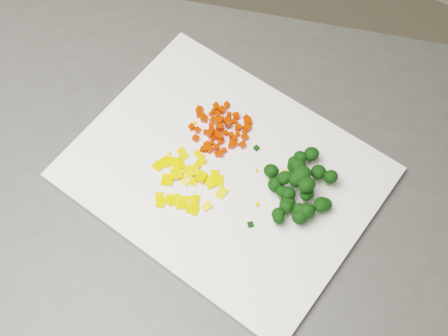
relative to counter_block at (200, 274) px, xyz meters
The scene contains 158 objects.
counter_block is the anchor object (origin of this frame).
cutting_board 0.46m from the counter_block, 44.44° to the left, with size 0.43×0.34×0.01m, color white.
carrot_pile 0.48m from the counter_block, 94.93° to the left, with size 0.10×0.10×0.03m, color red, non-canonical shape.
pepper_pile 0.47m from the counter_block, 83.26° to the right, with size 0.11×0.11×0.02m, color yellow, non-canonical shape.
broccoli_pile 0.51m from the counter_block, 24.87° to the left, with size 0.11×0.11×0.05m, color black, non-canonical shape.
carrot_cube_0 0.47m from the counter_block, 102.79° to the left, with size 0.01×0.01×0.01m, color red.
carrot_cube_1 0.47m from the counter_block, 116.45° to the left, with size 0.01×0.01×0.01m, color red.
carrot_cube_2 0.47m from the counter_block, 100.42° to the left, with size 0.01×0.01×0.01m, color red.
carrot_cube_3 0.47m from the counter_block, 116.05° to the left, with size 0.01×0.01×0.01m, color red.
carrot_cube_4 0.48m from the counter_block, 99.20° to the left, with size 0.01×0.01×0.01m, color red.
carrot_cube_5 0.47m from the counter_block, 73.42° to the left, with size 0.01×0.01×0.01m, color red.
carrot_cube_6 0.48m from the counter_block, 78.57° to the left, with size 0.01×0.01×0.01m, color red.
carrot_cube_7 0.48m from the counter_block, 99.83° to the left, with size 0.01×0.01×0.01m, color red.
carrot_cube_8 0.48m from the counter_block, 106.94° to the left, with size 0.01×0.01×0.01m, color red.
carrot_cube_9 0.48m from the counter_block, 92.61° to the left, with size 0.01×0.01×0.01m, color red.
carrot_cube_10 0.48m from the counter_block, 81.15° to the left, with size 0.01×0.01×0.01m, color red.
carrot_cube_11 0.48m from the counter_block, 95.73° to the left, with size 0.01×0.01×0.01m, color red.
carrot_cube_12 0.48m from the counter_block, 103.06° to the left, with size 0.01×0.01×0.01m, color red.
carrot_cube_13 0.48m from the counter_block, 76.87° to the left, with size 0.01×0.01×0.01m, color red.
carrot_cube_14 0.47m from the counter_block, 73.16° to the left, with size 0.01×0.01×0.01m, color red.
carrot_cube_15 0.48m from the counter_block, 103.56° to the left, with size 0.01×0.01×0.01m, color red.
carrot_cube_16 0.48m from the counter_block, 89.82° to the left, with size 0.01×0.01×0.01m, color red.
carrot_cube_17 0.48m from the counter_block, 100.51° to the left, with size 0.01×0.01×0.01m, color red.
carrot_cube_18 0.47m from the counter_block, 98.39° to the left, with size 0.01×0.01×0.01m, color red.
carrot_cube_19 0.48m from the counter_block, 89.58° to the left, with size 0.01×0.01×0.01m, color red.
carrot_cube_20 0.47m from the counter_block, 96.87° to the left, with size 0.01×0.01×0.01m, color red.
carrot_cube_21 0.47m from the counter_block, 95.54° to the left, with size 0.01×0.01×0.01m, color red.
carrot_cube_22 0.47m from the counter_block, 87.29° to the left, with size 0.01×0.01×0.01m, color red.
carrot_cube_23 0.48m from the counter_block, 102.74° to the left, with size 0.01×0.01×0.01m, color red.
carrot_cube_24 0.47m from the counter_block, 86.98° to the left, with size 0.01×0.01×0.01m, color red.
carrot_cube_25 0.48m from the counter_block, 101.00° to the left, with size 0.01×0.01×0.01m, color red.
carrot_cube_26 0.47m from the counter_block, 71.81° to the left, with size 0.01×0.01×0.01m, color red.
carrot_cube_27 0.48m from the counter_block, 77.16° to the left, with size 0.01×0.01×0.01m, color red.
carrot_cube_28 0.48m from the counter_block, 80.41° to the left, with size 0.01×0.01×0.01m, color red.
carrot_cube_29 0.48m from the counter_block, 75.69° to the left, with size 0.01×0.01×0.01m, color red.
carrot_cube_30 0.48m from the counter_block, 71.93° to the left, with size 0.01×0.01×0.01m, color red.
carrot_cube_31 0.47m from the counter_block, 75.31° to the left, with size 0.01×0.01×0.01m, color red.
carrot_cube_32 0.48m from the counter_block, 99.46° to the left, with size 0.01×0.01×0.01m, color red.
carrot_cube_33 0.48m from the counter_block, 78.61° to the left, with size 0.01×0.01×0.01m, color red.
carrot_cube_34 0.47m from the counter_block, 93.76° to the left, with size 0.01×0.01×0.01m, color red.
carrot_cube_35 0.48m from the counter_block, 88.40° to the left, with size 0.01×0.01×0.01m, color red.
carrot_cube_36 0.48m from the counter_block, 98.27° to the left, with size 0.01×0.01×0.01m, color red.
carrot_cube_37 0.48m from the counter_block, 94.92° to the left, with size 0.01×0.01×0.01m, color red.
carrot_cube_38 0.48m from the counter_block, 80.14° to the left, with size 0.01×0.01×0.01m, color red.
carrot_cube_39 0.47m from the counter_block, 72.27° to the left, with size 0.01×0.01×0.01m, color red.
carrot_cube_40 0.47m from the counter_block, 96.19° to the left, with size 0.01×0.01×0.01m, color red.
carrot_cube_41 0.48m from the counter_block, 117.35° to the left, with size 0.01×0.01×0.01m, color red.
carrot_cube_42 0.48m from the counter_block, 87.91° to the left, with size 0.01×0.01×0.01m, color red.
carrot_cube_43 0.47m from the counter_block, 97.58° to the left, with size 0.01×0.01×0.01m, color red.
carrot_cube_44 0.48m from the counter_block, 107.72° to the left, with size 0.01×0.01×0.01m, color red.
carrot_cube_45 0.47m from the counter_block, 73.94° to the left, with size 0.01×0.01×0.01m, color red.
carrot_cube_46 0.47m from the counter_block, 85.95° to the left, with size 0.01×0.01×0.01m, color red.
carrot_cube_47 0.48m from the counter_block, 101.21° to the left, with size 0.01×0.01×0.01m, color red.
carrot_cube_48 0.48m from the counter_block, 90.18° to the left, with size 0.01×0.01×0.01m, color red.
carrot_cube_49 0.47m from the counter_block, 75.30° to the left, with size 0.01×0.01×0.01m, color red.
carrot_cube_50 0.47m from the counter_block, 84.08° to the left, with size 0.01×0.01×0.01m, color red.
carrot_cube_51 0.47m from the counter_block, 94.15° to the left, with size 0.01×0.01×0.01m, color red.
carrot_cube_52 0.48m from the counter_block, 113.54° to the left, with size 0.01×0.01×0.01m, color red.
carrot_cube_53 0.48m from the counter_block, 67.02° to the left, with size 0.01×0.01×0.01m, color red.
carrot_cube_54 0.47m from the counter_block, 90.76° to the left, with size 0.01×0.01×0.01m, color red.
carrot_cube_55 0.48m from the counter_block, 111.87° to the left, with size 0.01×0.01×0.01m, color red.
carrot_cube_56 0.48m from the counter_block, 98.66° to the left, with size 0.01×0.01×0.01m, color red.
carrot_cube_57 0.47m from the counter_block, 122.87° to the left, with size 0.01×0.01×0.01m, color red.
carrot_cube_58 0.48m from the counter_block, 94.74° to the left, with size 0.01×0.01×0.01m, color red.
carrot_cube_59 0.48m from the counter_block, 82.35° to the left, with size 0.01×0.01×0.01m, color red.
carrot_cube_60 0.47m from the counter_block, 77.40° to the left, with size 0.01×0.01×0.01m, color red.
carrot_cube_61 0.47m from the counter_block, 81.84° to the left, with size 0.01×0.01×0.01m, color red.
carrot_cube_62 0.47m from the counter_block, 106.53° to the left, with size 0.01×0.01×0.01m, color red.
carrot_cube_63 0.47m from the counter_block, 96.34° to the left, with size 0.01×0.01×0.01m, color red.
carrot_cube_64 0.48m from the counter_block, 98.05° to the left, with size 0.01×0.01×0.01m, color red.
carrot_cube_65 0.48m from the counter_block, 105.60° to the left, with size 0.01×0.01×0.01m, color red.
carrot_cube_66 0.47m from the counter_block, 96.99° to the left, with size 0.01×0.01×0.01m, color red.
carrot_cube_67 0.47m from the counter_block, 99.16° to the left, with size 0.01×0.01×0.01m, color red.
carrot_cube_68 0.48m from the counter_block, 93.34° to the left, with size 0.01×0.01×0.01m, color red.
carrot_cube_69 0.48m from the counter_block, 106.50° to the left, with size 0.01×0.01×0.01m, color red.
carrot_cube_70 0.48m from the counter_block, 117.08° to the left, with size 0.01×0.01×0.01m, color red.
carrot_cube_71 0.48m from the counter_block, 93.89° to the left, with size 0.01×0.01×0.01m, color red.
carrot_cube_72 0.48m from the counter_block, 83.24° to the left, with size 0.01×0.01×0.01m, color red.
carrot_cube_73 0.47m from the counter_block, 89.94° to the left, with size 0.01×0.01×0.01m, color red.
carrot_cube_74 0.48m from the counter_block, 100.57° to the left, with size 0.01×0.01×0.01m, color red.
pepper_chunk_0 0.47m from the counter_block, behind, with size 0.02×0.01×0.00m, color yellow.
pepper_chunk_1 0.46m from the counter_block, 88.34° to the right, with size 0.02×0.01×0.00m, color yellow.
pepper_chunk_2 0.46m from the counter_block, 25.60° to the left, with size 0.02×0.01×0.00m, color yellow.
pepper_chunk_3 0.46m from the counter_block, 98.95° to the right, with size 0.01×0.01×0.00m, color yellow.
pepper_chunk_4 0.46m from the counter_block, 158.96° to the left, with size 0.01×0.01×0.00m, color yellow.
pepper_chunk_5 0.46m from the counter_block, 136.47° to the right, with size 0.02×0.02×0.00m, color yellow.
pepper_chunk_6 0.47m from the counter_block, 166.51° to the right, with size 0.01×0.02×0.00m, color yellow.
pepper_chunk_7 0.46m from the counter_block, 103.66° to the left, with size 0.02×0.01×0.00m, color yellow.
pepper_chunk_8 0.47m from the counter_block, 108.88° to the right, with size 0.01×0.01×0.00m, color yellow.
pepper_chunk_9 0.47m from the counter_block, 92.83° to the right, with size 0.01×0.01×0.00m, color yellow.
pepper_chunk_10 0.47m from the counter_block, 50.04° to the right, with size 0.01×0.02×0.00m, color yellow.
pepper_chunk_11 0.47m from the counter_block, 85.19° to the left, with size 0.02×0.02×0.00m, color yellow.
pepper_chunk_12 0.46m from the counter_block, 164.49° to the left, with size 0.02×0.01×0.00m, color yellow.
pepper_chunk_13 0.47m from the counter_block, ahead, with size 0.02×0.01×0.00m, color yellow.
pepper_chunk_14 0.46m from the counter_block, 91.20° to the left, with size 0.02×0.01×0.00m, color yellow.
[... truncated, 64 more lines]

